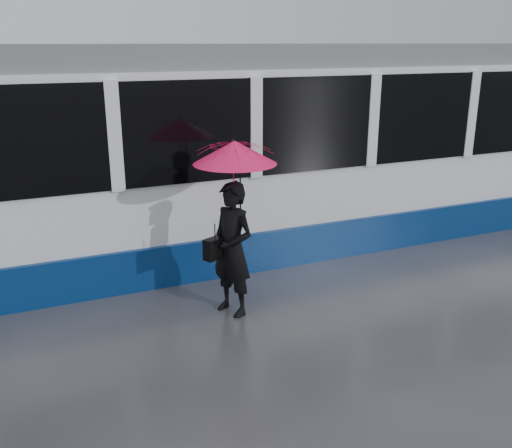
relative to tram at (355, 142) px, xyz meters
name	(u,v)px	position (x,y,z in m)	size (l,w,h in m)	color
ground	(269,309)	(-2.88, -2.50, -1.64)	(90.00, 90.00, 0.00)	#2F2F34
rails	(207,249)	(-2.88, 0.00, -1.63)	(34.00, 1.51, 0.02)	#3F3D38
tram	(355,142)	(0.00, 0.00, 0.00)	(26.00, 2.56, 3.35)	white
woman	(232,249)	(-3.34, -2.38, -0.77)	(0.64, 0.42, 1.74)	black
umbrella	(235,169)	(-3.29, -2.38, 0.27)	(1.36, 1.36, 1.18)	#DF126C
handbag	(215,248)	(-3.56, -2.36, -0.72)	(0.34, 0.25, 0.45)	black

